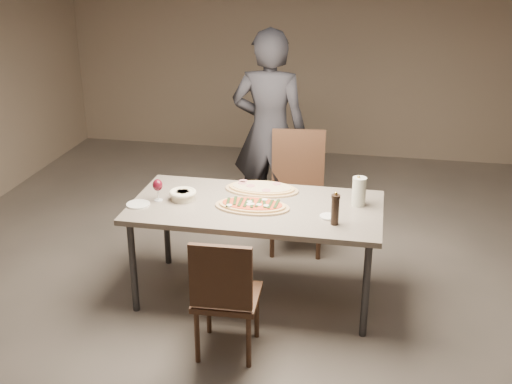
% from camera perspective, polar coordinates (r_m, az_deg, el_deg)
% --- Properties ---
extents(room, '(7.00, 7.00, 7.00)m').
position_cam_1_polar(room, '(4.39, -0.00, 6.66)').
color(room, '#625B55').
rests_on(room, ground).
extents(dining_table, '(1.80, 0.90, 0.75)m').
position_cam_1_polar(dining_table, '(4.63, -0.00, -1.80)').
color(dining_table, slate).
rests_on(dining_table, ground).
extents(zucchini_pizza, '(0.54, 0.30, 0.05)m').
position_cam_1_polar(zucchini_pizza, '(4.55, -0.33, -1.21)').
color(zucchini_pizza, tan).
rests_on(zucchini_pizza, dining_table).
extents(ham_pizza, '(0.56, 0.31, 0.04)m').
position_cam_1_polar(ham_pizza, '(4.86, 0.51, 0.31)').
color(ham_pizza, tan).
rests_on(ham_pizza, dining_table).
extents(bread_basket, '(0.20, 0.20, 0.07)m').
position_cam_1_polar(bread_basket, '(4.71, -6.53, -0.20)').
color(bread_basket, beige).
rests_on(bread_basket, dining_table).
extents(oil_dish, '(0.12, 0.12, 0.01)m').
position_cam_1_polar(oil_dish, '(4.43, 6.45, -2.19)').
color(oil_dish, white).
rests_on(oil_dish, dining_table).
extents(pepper_mill_left, '(0.06, 0.06, 0.22)m').
position_cam_1_polar(pepper_mill_left, '(4.63, 9.02, 0.08)').
color(pepper_mill_left, black).
rests_on(pepper_mill_left, dining_table).
extents(pepper_mill_right, '(0.06, 0.06, 0.24)m').
position_cam_1_polar(pepper_mill_right, '(4.29, 7.05, -1.52)').
color(pepper_mill_right, black).
rests_on(pepper_mill_right, dining_table).
extents(carafe, '(0.10, 0.10, 0.21)m').
position_cam_1_polar(carafe, '(4.63, 9.15, 0.05)').
color(carafe, silver).
rests_on(carafe, dining_table).
extents(wine_glass, '(0.07, 0.07, 0.16)m').
position_cam_1_polar(wine_glass, '(4.69, -8.73, 0.55)').
color(wine_glass, silver).
rests_on(wine_glass, dining_table).
extents(side_plate, '(0.17, 0.17, 0.01)m').
position_cam_1_polar(side_plate, '(4.68, -10.43, -1.09)').
color(side_plate, white).
rests_on(side_plate, dining_table).
extents(chair_near, '(0.42, 0.42, 0.86)m').
position_cam_1_polar(chair_near, '(4.06, -2.81, -8.88)').
color(chair_near, '#3E271A').
rests_on(chair_near, ground).
extents(chair_far, '(0.52, 0.52, 1.01)m').
position_cam_1_polar(chair_far, '(5.52, 3.70, 0.77)').
color(chair_far, '#3E271A').
rests_on(chair_far, ground).
extents(diner, '(0.68, 0.45, 1.84)m').
position_cam_1_polar(diner, '(5.71, 1.19, 5.30)').
color(diner, black).
rests_on(diner, ground).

